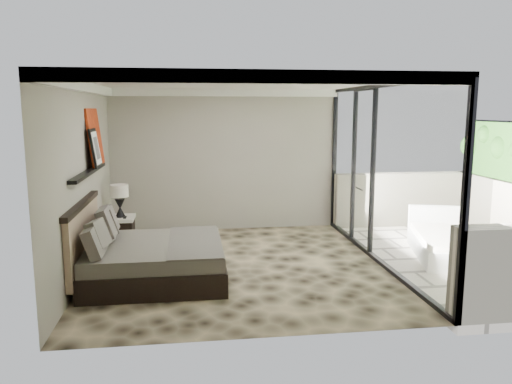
{
  "coord_description": "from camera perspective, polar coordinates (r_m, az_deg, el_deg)",
  "views": [
    {
      "loc": [
        -0.72,
        -7.44,
        2.41
      ],
      "look_at": [
        0.34,
        0.4,
        1.1
      ],
      "focal_mm": 35.0,
      "sensor_mm": 36.0,
      "label": 1
    }
  ],
  "objects": [
    {
      "name": "back_wall",
      "position": [
        10.01,
        -3.56,
        3.62
      ],
      "size": [
        4.5,
        0.02,
        2.8
      ],
      "primitive_type": "cube",
      "color": "gray",
      "rests_on": "floor"
    },
    {
      "name": "table_lamp",
      "position": [
        9.13,
        -15.33,
        -0.49
      ],
      "size": [
        0.32,
        0.32,
        0.58
      ],
      "color": "black",
      "rests_on": "nightstand"
    },
    {
      "name": "terrace_slab",
      "position": [
        9.02,
        22.54,
        -7.2
      ],
      "size": [
        3.0,
        5.0,
        0.12
      ],
      "primitive_type": "cube",
      "color": "beige",
      "rests_on": "ground"
    },
    {
      "name": "left_wall",
      "position": [
        7.66,
        -19.1,
        1.33
      ],
      "size": [
        0.02,
        5.0,
        2.8
      ],
      "primitive_type": "cube",
      "color": "gray",
      "rests_on": "floor"
    },
    {
      "name": "nightstand",
      "position": [
        9.28,
        -15.4,
        -4.2
      ],
      "size": [
        0.64,
        0.64,
        0.56
      ],
      "primitive_type": "cube",
      "rotation": [
        0.0,
        0.0,
        -0.17
      ],
      "color": "black",
      "rests_on": "floor"
    },
    {
      "name": "glass_wall",
      "position": [
        8.07,
        13.95,
        1.96
      ],
      "size": [
        0.08,
        5.0,
        2.8
      ],
      "primitive_type": "cube",
      "color": "white",
      "rests_on": "floor"
    },
    {
      "name": "floor",
      "position": [
        7.85,
        -2.11,
        -8.45
      ],
      "size": [
        5.0,
        5.0,
        0.0
      ],
      "primitive_type": "plane",
      "color": "black",
      "rests_on": "ground"
    },
    {
      "name": "framed_print",
      "position": [
        8.07,
        -17.9,
        4.81
      ],
      "size": [
        0.11,
        0.5,
        0.6
      ],
      "primitive_type": "cube",
      "rotation": [
        0.0,
        -0.14,
        0.0
      ],
      "color": "black",
      "rests_on": "picture_ledge"
    },
    {
      "name": "ottoman",
      "position": [
        9.88,
        19.46,
        -3.58
      ],
      "size": [
        0.67,
        0.67,
        0.56
      ],
      "primitive_type": "cube",
      "rotation": [
        0.0,
        0.0,
        -0.23
      ],
      "color": "silver",
      "rests_on": "terrace_slab"
    },
    {
      "name": "picture_ledge",
      "position": [
        7.73,
        -18.56,
        2.18
      ],
      "size": [
        0.12,
        2.2,
        0.05
      ],
      "primitive_type": "cube",
      "color": "black",
      "rests_on": "left_wall"
    },
    {
      "name": "ceiling",
      "position": [
        7.48,
        -2.24,
        12.33
      ],
      "size": [
        4.5,
        5.0,
        0.02
      ],
      "primitive_type": "cube",
      "color": "silver",
      "rests_on": "back_wall"
    },
    {
      "name": "abstract_canvas",
      "position": [
        8.37,
        -17.96,
        5.99
      ],
      "size": [
        0.13,
        0.9,
        0.9
      ],
      "primitive_type": "cube",
      "rotation": [
        0.0,
        -0.1,
        0.0
      ],
      "color": "#A71F0E",
      "rests_on": "picture_ledge"
    },
    {
      "name": "bed",
      "position": [
        7.33,
        -12.22,
        -7.32
      ],
      "size": [
        1.99,
        1.93,
        1.1
      ],
      "color": "black",
      "rests_on": "floor"
    },
    {
      "name": "lounger",
      "position": [
        8.86,
        20.68,
        -5.52
      ],
      "size": [
        1.33,
        1.97,
        0.7
      ],
      "rotation": [
        0.0,
        0.0,
        -0.26
      ],
      "color": "white",
      "rests_on": "terrace_slab"
    }
  ]
}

